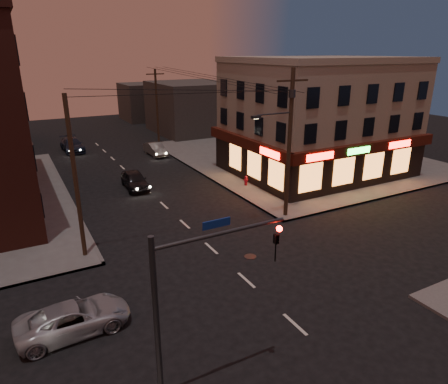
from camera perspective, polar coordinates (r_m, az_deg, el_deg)
ground at (r=21.01m, az=3.21°, el=-12.47°), size 120.00×120.00×0.00m
sidewalk_ne at (r=45.17m, az=10.10°, el=5.04°), size 24.00×28.00×0.15m
pizza_building at (r=38.65m, az=13.28°, el=10.40°), size 15.85×12.85×10.50m
bg_building_ne_a at (r=58.56m, az=-4.70°, el=11.96°), size 10.00×12.00×7.00m
bg_building_ne_b at (r=70.92m, az=-10.94°, el=12.58°), size 8.00×8.00×6.00m
utility_pole_main at (r=26.97m, az=9.16°, el=7.80°), size 4.20×0.44×10.00m
utility_pole_far at (r=50.25m, az=-9.55°, el=11.84°), size 0.26×0.26×9.00m
utility_pole_west at (r=22.70m, az=-20.46°, el=1.69°), size 0.24×0.24×9.00m
traffic_signal at (r=12.41m, az=-5.11°, el=-14.70°), size 4.49×0.32×6.47m
suv_cross at (r=18.47m, az=-20.64°, el=-16.49°), size 4.66×2.28×1.27m
sedan_near at (r=34.83m, az=-12.64°, el=1.68°), size 1.95×4.42×1.48m
sedan_mid at (r=45.77m, az=-9.75°, el=6.05°), size 1.65×4.28×1.39m
sedan_far at (r=50.18m, az=-20.87°, el=6.30°), size 2.33×5.31×1.52m
fire_hydrant at (r=34.46m, az=3.15°, el=1.72°), size 0.39×0.39×0.85m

